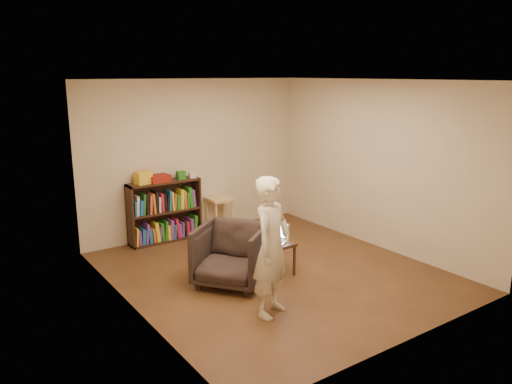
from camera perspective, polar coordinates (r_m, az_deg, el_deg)
floor at (r=7.01m, az=2.02°, el=-9.10°), size 4.50×4.50×0.00m
ceiling at (r=6.47m, az=2.22°, el=12.67°), size 4.50×4.50×0.00m
wall_back at (r=8.50m, az=-7.03°, el=3.95°), size 4.00×0.00×4.00m
wall_left at (r=5.68m, az=-14.25°, el=-1.10°), size 0.00×4.50×4.50m
wall_right at (r=7.96m, az=13.74°, el=3.03°), size 0.00×4.50×4.50m
bookshelf at (r=8.27m, az=-10.41°, el=-2.56°), size 1.20×0.30×1.00m
box_yellow at (r=7.97m, az=-12.78°, el=1.61°), size 0.27×0.21×0.20m
red_cloth at (r=8.08m, az=-11.05°, el=1.54°), size 0.34×0.26×0.11m
box_green at (r=8.22m, az=-8.57°, el=1.92°), size 0.14×0.14×0.13m
box_white at (r=8.31m, az=-7.30°, el=1.93°), size 0.12×0.12×0.09m
stool at (r=8.64m, az=-4.18°, el=-1.39°), size 0.41×0.41×0.59m
armchair at (r=6.51m, az=-2.86°, el=-7.18°), size 1.20×1.20×0.79m
side_table at (r=6.82m, az=2.14°, el=-6.37°), size 0.44×0.44×0.45m
laptop at (r=6.83m, az=2.27°, el=-5.12°), size 0.39×0.41×0.25m
person at (r=5.59m, az=1.83°, el=-6.30°), size 0.69×0.60×1.60m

